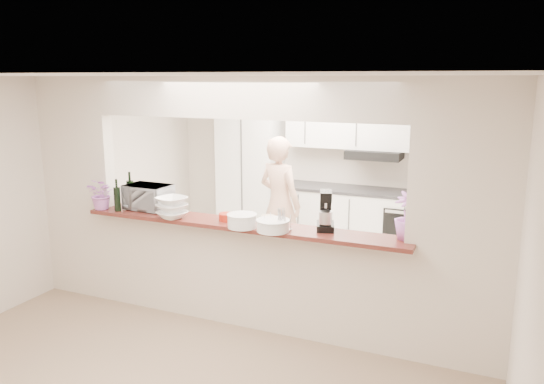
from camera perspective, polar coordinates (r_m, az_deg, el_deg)
The scene contains 19 objects.
floor at distance 5.65m, azimuth -3.15°, elevation -13.90°, with size 6.00×6.00×0.00m, color #9E866B.
tile_overlay at distance 6.95m, azimuth 2.62°, elevation -8.70°, with size 5.00×2.90×0.01m, color silver.
partition at distance 5.17m, azimuth -3.34°, elevation 1.02°, with size 5.00×0.15×2.50m.
bar_counter at distance 5.42m, azimuth -3.24°, elevation -8.44°, with size 3.40×0.38×1.09m.
kitchen_cabinets at distance 7.81m, azimuth 4.47°, elevation 1.02°, with size 3.15×0.62×2.25m.
refrigerator at distance 7.37m, azimuth 20.94°, elevation -1.43°, with size 0.75×0.70×1.70m, color #B5B5BA.
flower_left at distance 5.98m, azimuth -17.81°, elevation -0.19°, with size 0.31×0.27×0.34m, color #C86AAE.
wine_bottle_a at distance 5.86m, azimuth -16.31°, elevation -0.69°, with size 0.07×0.07×0.35m.
wine_bottle_b at distance 6.02m, azimuth -14.99°, elevation -0.11°, with size 0.08×0.08×0.39m.
toaster_oven at distance 5.86m, azimuth -13.18°, elevation -0.53°, with size 0.48×0.33×0.27m, color #AFAFB4.
serving_bowls at distance 5.44m, azimuth -10.72°, elevation -1.69°, with size 0.29×0.29×0.21m, color white.
plate_stack_a at distance 5.04m, azimuth -3.25°, elevation -3.10°, with size 0.28×0.28×0.13m.
plate_stack_b at distance 4.91m, azimuth 0.10°, elevation -3.62°, with size 0.31×0.31×0.11m.
red_bowl at distance 5.29m, azimuth -4.89°, elevation -2.69°, with size 0.16×0.16×0.07m, color maroon.
tan_bowl at distance 5.22m, azimuth -0.44°, elevation -2.91°, with size 0.14×0.14×0.06m, color tan.
utensil_caddy at distance 4.92m, azimuth 0.61°, elevation -3.13°, with size 0.24×0.15×0.22m.
stand_mixer at distance 4.97m, azimuth 5.78°, elevation -2.16°, with size 0.23×0.29×0.37m.
flower_right at distance 4.78m, azimuth 14.40°, elevation -2.48°, with size 0.24×0.24×0.43m, color #DA75D3.
person at distance 6.85m, azimuth 0.84°, elevation -1.35°, with size 0.64×0.42×1.76m, color tan.
Camera 1 is at (2.29, -4.53, 2.48)m, focal length 35.00 mm.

